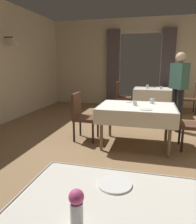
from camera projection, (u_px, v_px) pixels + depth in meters
name	position (u px, v px, depth m)	size (l,w,h in m)	color
ground	(122.00, 148.00, 3.85)	(10.08, 10.08, 0.00)	olive
wall_back	(140.00, 63.00, 7.46)	(6.40, 0.27, 3.00)	beige
dining_table_mid	(137.00, 111.00, 3.84)	(1.35, 1.02, 0.75)	#7A604C
dining_table_far	(156.00, 92.00, 6.54)	(1.33, 1.04, 0.75)	#7A604C
chair_mid_left	(82.00, 114.00, 4.20)	(0.44, 0.44, 0.93)	black
chair_far_left	(121.00, 95.00, 6.71)	(0.45, 0.44, 0.93)	black
chair_far_right	(192.00, 97.00, 6.42)	(0.44, 0.44, 0.93)	black
flower_vase_near	(77.00, 208.00, 0.96)	(0.07, 0.07, 0.20)	silver
plate_near_b	(115.00, 184.00, 1.33)	(0.22, 0.22, 0.01)	white
glass_mid_a	(135.00, 103.00, 3.82)	(0.07, 0.07, 0.08)	silver
plate_mid_b	(130.00, 102.00, 4.17)	(0.19, 0.19, 0.01)	white
plate_mid_c	(146.00, 109.00, 3.50)	(0.21, 0.21, 0.01)	white
glass_mid_d	(152.00, 101.00, 4.01)	(0.08, 0.08, 0.10)	silver
glass_far_a	(161.00, 88.00, 6.29)	(0.07, 0.07, 0.09)	silver
plate_far_b	(153.00, 87.00, 6.68)	(0.20, 0.20, 0.01)	white
glass_far_c	(147.00, 87.00, 6.47)	(0.07, 0.07, 0.11)	silver
person_waiter_by_doorway	(179.00, 85.00, 4.62)	(0.39, 0.42, 1.72)	black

